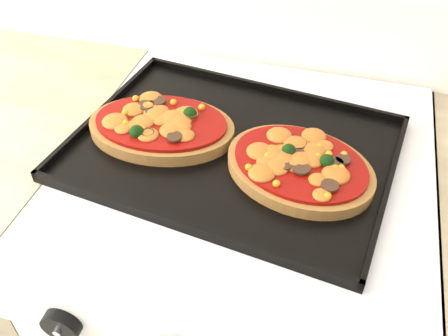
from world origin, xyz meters
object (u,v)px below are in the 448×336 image
(baking_tray, at_px, (232,147))
(pizza_right, at_px, (300,165))
(stove, at_px, (243,309))
(pizza_left, at_px, (161,125))

(baking_tray, xyz_separation_m, pizza_right, (0.12, -0.03, 0.02))
(stove, height_order, pizza_right, pizza_right)
(stove, xyz_separation_m, pizza_left, (-0.16, 0.01, 0.48))
(stove, distance_m, baking_tray, 0.47)
(stove, relative_size, pizza_right, 3.88)
(pizza_left, xyz_separation_m, pizza_right, (0.24, -0.04, -0.00))
(baking_tray, relative_size, pizza_left, 2.06)
(pizza_left, relative_size, pizza_right, 1.05)
(baking_tray, distance_m, pizza_right, 0.12)
(pizza_right, bearing_deg, pizza_left, 171.67)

